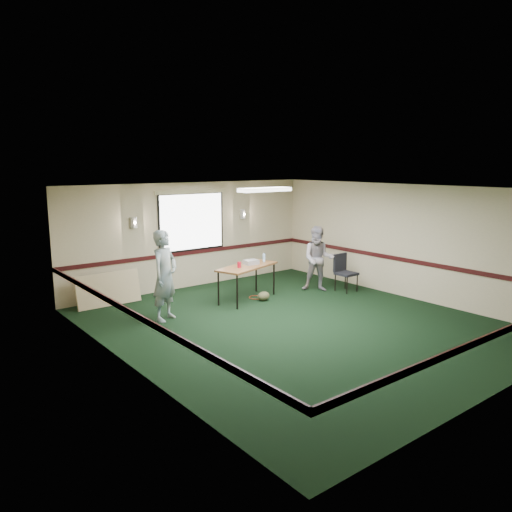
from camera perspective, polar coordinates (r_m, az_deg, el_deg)
ground at (r=10.13m, az=4.58°, el=-7.76°), size 8.00×8.00×0.00m
room_shell at (r=11.38m, az=-2.56°, el=2.48°), size 8.00×8.02×8.00m
folding_table at (r=11.65m, az=-1.01°, el=-1.40°), size 1.77×1.12×0.82m
projector at (r=11.79m, az=-0.58°, el=-0.70°), size 0.34×0.29×0.11m
game_console at (r=12.01m, az=-0.25°, el=-0.61°), size 0.26×0.24×0.05m
red_cup at (r=11.42m, az=-1.94°, el=-1.01°), size 0.09×0.09×0.13m
water_bottle at (r=12.07m, az=0.92°, el=-0.20°), size 0.06×0.06×0.20m
duffel_bag at (r=11.73m, az=0.87°, el=-4.61°), size 0.35×0.30×0.22m
cable_coil at (r=12.00m, az=-0.00°, el=-4.75°), size 0.44×0.44×0.02m
folded_table at (r=11.76m, az=-16.49°, el=-3.66°), size 1.47×0.24×0.75m
conference_chair at (r=12.73m, az=9.99°, el=-1.52°), size 0.47×0.49×0.94m
person_left at (r=10.30m, az=-10.38°, el=-2.22°), size 0.81×0.71×1.86m
person_right at (r=12.59m, az=7.12°, el=-0.33°), size 1.00×1.00×1.63m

